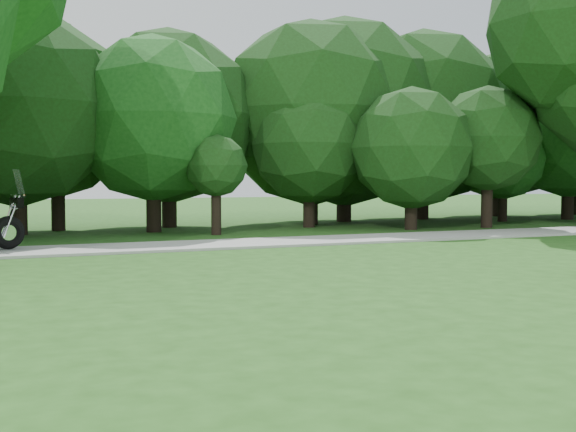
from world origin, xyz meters
TOP-DOWN VIEW (x-y plane):
  - ground at (0.00, 0.00)m, footprint 100.00×100.00m
  - walkway at (0.00, 8.00)m, footprint 60.00×2.20m
  - tree_line at (1.47, 14.60)m, footprint 40.01×10.58m

SIDE VIEW (x-z plane):
  - ground at x=0.00m, z-range 0.00..0.00m
  - walkway at x=0.00m, z-range 0.00..0.06m
  - tree_line at x=1.47m, z-range -0.19..7.51m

